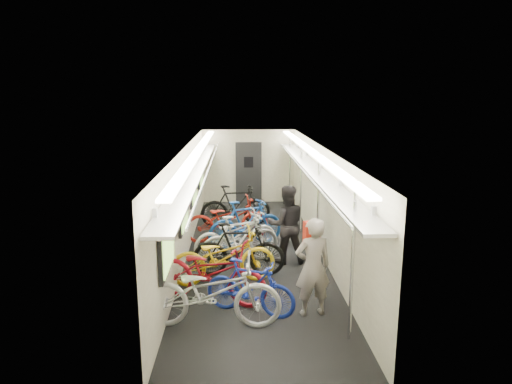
{
  "coord_description": "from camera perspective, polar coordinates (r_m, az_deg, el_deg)",
  "views": [
    {
      "loc": [
        -0.36,
        -9.82,
        3.53
      ],
      "look_at": [
        0.09,
        1.2,
        1.15
      ],
      "focal_mm": 32.0,
      "sensor_mm": 36.0,
      "label": 1
    }
  ],
  "objects": [
    {
      "name": "train_car_shell",
      "position": [
        10.7,
        -2.31,
        2.08
      ],
      "size": [
        10.0,
        10.0,
        10.0
      ],
      "color": "black",
      "rests_on": "ground"
    },
    {
      "name": "bicycle_0",
      "position": [
        7.15,
        -5.65,
        -12.35
      ],
      "size": [
        2.2,
        0.9,
        1.13
      ],
      "primitive_type": "imported",
      "rotation": [
        0.0,
        0.0,
        1.5
      ],
      "color": "silver",
      "rests_on": "ground"
    },
    {
      "name": "bicycle_1",
      "position": [
        7.53,
        -0.76,
        -11.85
      ],
      "size": [
        1.59,
        1.01,
        0.93
      ],
      "primitive_type": "imported",
      "rotation": [
        0.0,
        0.0,
        1.16
      ],
      "color": "#1C31AA",
      "rests_on": "ground"
    },
    {
      "name": "bicycle_2",
      "position": [
        7.97,
        -5.74,
        -9.9
      ],
      "size": [
        2.18,
        1.43,
        1.08
      ],
      "primitive_type": "imported",
      "rotation": [
        0.0,
        0.0,
        1.19
      ],
      "color": "maroon",
      "rests_on": "ground"
    },
    {
      "name": "bicycle_3",
      "position": [
        8.99,
        -2.19,
        -7.21
      ],
      "size": [
        1.84,
        0.6,
        1.09
      ],
      "primitive_type": "imported",
      "rotation": [
        0.0,
        0.0,
        1.52
      ],
      "color": "black",
      "rests_on": "ground"
    },
    {
      "name": "bicycle_4",
      "position": [
        8.68,
        -4.16,
        -8.09
      ],
      "size": [
        2.09,
        1.03,
        1.05
      ],
      "primitive_type": "imported",
      "rotation": [
        0.0,
        0.0,
        1.74
      ],
      "color": "gold",
      "rests_on": "ground"
    },
    {
      "name": "bicycle_5",
      "position": [
        9.6,
        -1.99,
        -5.94
      ],
      "size": [
        1.86,
        1.22,
        1.09
      ],
      "primitive_type": "imported",
      "rotation": [
        0.0,
        0.0,
        2.0
      ],
      "color": "silver",
      "rests_on": "ground"
    },
    {
      "name": "bicycle_6",
      "position": [
        10.02,
        -2.54,
        -5.38
      ],
      "size": [
        2.05,
        1.41,
        1.02
      ],
      "primitive_type": "imported",
      "rotation": [
        0.0,
        0.0,
        1.99
      ],
      "color": "#BBBBC0",
      "rests_on": "ground"
    },
    {
      "name": "bicycle_7",
      "position": [
        10.68,
        -1.29,
        -3.95
      ],
      "size": [
        1.93,
        1.21,
        1.12
      ],
      "primitive_type": "imported",
      "rotation": [
        0.0,
        0.0,
        1.96
      ],
      "color": "#194797",
      "rests_on": "ground"
    },
    {
      "name": "bicycle_8",
      "position": [
        11.14,
        -3.62,
        -3.42
      ],
      "size": [
        2.16,
        1.14,
        1.08
      ],
      "primitive_type": "imported",
      "rotation": [
        0.0,
        0.0,
        1.78
      ],
      "color": "maroon",
      "rests_on": "ground"
    },
    {
      "name": "bicycle_9",
      "position": [
        12.34,
        -2.54,
        -1.72
      ],
      "size": [
        1.95,
        0.79,
        1.14
      ],
      "primitive_type": "imported",
      "rotation": [
        0.0,
        0.0,
        1.71
      ],
      "color": "black",
      "rests_on": "ground"
    },
    {
      "name": "passenger_near",
      "position": [
        7.45,
        7.11,
        -9.28
      ],
      "size": [
        0.66,
        0.5,
        1.63
      ],
      "primitive_type": "imported",
      "rotation": [
        0.0,
        0.0,
        3.33
      ],
      "color": "gray",
      "rests_on": "ground"
    },
    {
      "name": "passenger_mid",
      "position": [
        9.63,
        3.81,
        -4.07
      ],
      "size": [
        0.85,
        0.69,
        1.68
      ],
      "primitive_type": "imported",
      "rotation": [
        0.0,
        0.0,
        3.2
      ],
      "color": "black",
      "rests_on": "ground"
    },
    {
      "name": "backpack",
      "position": [
        7.64,
        6.98,
        -5.03
      ],
      "size": [
        0.29,
        0.21,
        0.38
      ],
      "primitive_type": "cube",
      "rotation": [
        0.0,
        0.0,
        0.3
      ],
      "color": "#AF2011",
      "rests_on": "passenger_near"
    }
  ]
}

